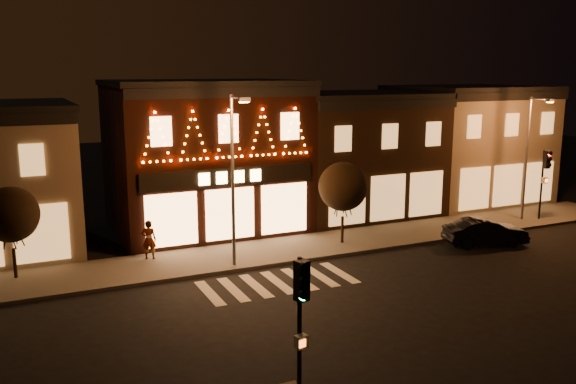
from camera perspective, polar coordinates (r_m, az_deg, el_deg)
ground at (r=22.55m, az=3.23°, el=-11.63°), size 120.00×120.00×0.00m
sidewalk_far at (r=30.12m, az=-0.57°, el=-5.48°), size 44.00×4.00×0.15m
building_pulp at (r=34.05m, az=-7.81°, el=3.43°), size 10.20×8.34×8.30m
building_right_a at (r=37.96m, az=6.06°, el=3.67°), size 9.20×8.28×7.50m
building_right_b at (r=43.22m, az=16.40°, el=4.41°), size 9.20×8.28×7.80m
traffic_signal_near at (r=14.74m, az=1.22°, el=-11.02°), size 0.35×0.45×4.32m
traffic_signal_far at (r=38.36m, az=23.02°, el=1.89°), size 0.34×0.47×4.12m
streetlamp_mid at (r=26.52m, az=-5.08°, el=2.27°), size 0.48×1.74×7.64m
streetlamp_right at (r=37.68m, az=21.80°, el=3.78°), size 0.46×1.64×7.17m
tree_left at (r=27.79m, az=-24.67°, el=-1.94°), size 2.36×2.36×3.94m
tree_right at (r=30.61m, az=5.20°, el=0.51°), size 2.49×2.49×4.16m
dark_sedan at (r=32.66m, az=18.08°, el=-3.59°), size 4.44×2.54×1.38m
pedestrian at (r=28.98m, az=-12.95°, el=-4.39°), size 0.80×0.68×1.85m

